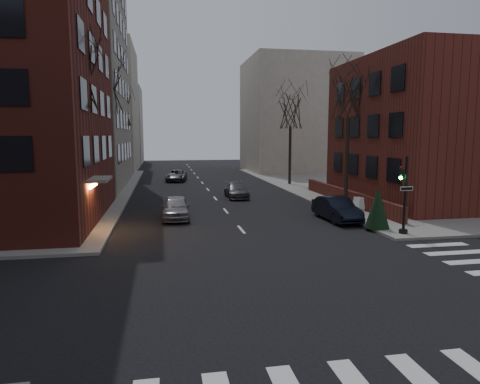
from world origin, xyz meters
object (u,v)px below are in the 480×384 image
object	(u,v)px
streetlamp_near	(108,148)
sandwich_board	(359,204)
tree_left_a	(74,74)
tree_left_c	(121,110)
tree_right_a	(349,95)
car_lane_gray	(236,190)
traffic_signal	(404,200)
car_lane_silver	(176,208)
parked_sedan	(336,209)
car_lane_far	(176,175)
evergreen_shrub	(378,208)
tree_right_b	(291,112)
streetlamp_far	(129,143)
tree_left_b	(104,89)

from	to	relation	value
streetlamp_near	sandwich_board	size ratio (longest dim) A/B	6.81
tree_left_a	tree_left_c	bearing A→B (deg)	90.00
tree_right_a	car_lane_gray	world-z (taller)	tree_right_a
tree_left_a	car_lane_gray	bearing A→B (deg)	43.76
traffic_signal	car_lane_silver	size ratio (longest dim) A/B	0.95
traffic_signal	streetlamp_near	size ratio (longest dim) A/B	0.64
parked_sedan	car_lane_silver	world-z (taller)	parked_sedan
tree_left_c	car_lane_silver	xyz separation A→B (m)	(5.32, -24.23, -7.31)
car_lane_far	evergreen_shrub	size ratio (longest dim) A/B	2.10
tree_right_a	sandwich_board	size ratio (longest dim) A/B	10.54
car_lane_silver	sandwich_board	xyz separation A→B (m)	(12.25, 0.04, -0.10)
tree_right_a	tree_right_b	world-z (taller)	tree_right_a
car_lane_gray	streetlamp_near	bearing A→B (deg)	-166.94
traffic_signal	sandwich_board	size ratio (longest dim) A/B	4.34
tree_right_a	sandwich_board	world-z (taller)	tree_right_a
car_lane_far	traffic_signal	bearing A→B (deg)	-62.71
traffic_signal	sandwich_board	xyz separation A→B (m)	(0.83, 6.81, -1.30)
streetlamp_far	tree_right_a	bearing A→B (deg)	-54.69
streetlamp_near	sandwich_board	xyz separation A→B (m)	(16.97, -6.19, -3.63)
car_lane_far	tree_left_a	bearing A→B (deg)	-96.82
tree_left_a	traffic_signal	bearing A→B (deg)	-16.65
parked_sedan	tree_left_c	bearing A→B (deg)	117.04
tree_left_c	tree_right_a	xyz separation A→B (m)	(17.60, -22.00, 0.00)
traffic_signal	sandwich_board	bearing A→B (deg)	83.02
traffic_signal	tree_right_b	distance (m)	23.71
tree_left_b	car_lane_far	size ratio (longest dim) A/B	2.32
tree_left_b	parked_sedan	size ratio (longest dim) A/B	2.45
streetlamp_far	car_lane_gray	bearing A→B (deg)	-60.75
tree_right_b	parked_sedan	xyz separation A→B (m)	(-2.60, -18.53, -6.86)
parked_sedan	tree_left_b	bearing A→B (deg)	137.68
car_lane_silver	evergreen_shrub	world-z (taller)	evergreen_shrub
car_lane_gray	parked_sedan	bearing A→B (deg)	-66.66
tree_left_b	tree_right_a	bearing A→B (deg)	-24.44
tree_left_b	tree_left_c	xyz separation A→B (m)	(0.00, 14.00, -0.88)
traffic_signal	tree_left_c	distance (m)	35.76
tree_right_b	car_lane_far	size ratio (longest dim) A/B	1.97
car_lane_gray	car_lane_far	xyz separation A→B (m)	(-4.54, 14.08, 0.03)
tree_left_b	streetlamp_far	distance (m)	16.68
streetlamp_near	car_lane_silver	distance (m)	8.57
tree_left_c	evergreen_shrub	world-z (taller)	tree_left_c
tree_left_a	tree_left_b	size ratio (longest dim) A/B	0.95
streetlamp_near	car_lane_silver	xyz separation A→B (m)	(4.72, -6.23, -3.52)
tree_right_b	car_lane_silver	distance (m)	21.48
sandwich_board	evergreen_shrub	world-z (taller)	evergreen_shrub
traffic_signal	car_lane_gray	distance (m)	16.40
car_lane_gray	traffic_signal	bearing A→B (deg)	-67.01
sandwich_board	evergreen_shrub	size ratio (longest dim) A/B	0.42
traffic_signal	streetlamp_far	xyz separation A→B (m)	(-16.14, 33.01, 2.33)
tree_right_b	car_lane_far	world-z (taller)	tree_right_b
streetlamp_far	sandwich_board	xyz separation A→B (m)	(16.97, -26.19, -3.63)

